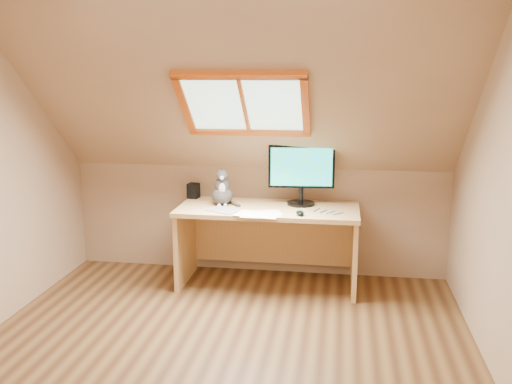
# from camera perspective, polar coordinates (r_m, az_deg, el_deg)

# --- Properties ---
(ground) EXTENTS (3.50, 3.50, 0.00)m
(ground) POSITION_cam_1_polar(r_m,az_deg,el_deg) (3.97, -3.77, -16.36)
(ground) COLOR brown
(ground) RESTS_ON ground
(room_shell) EXTENTS (3.52, 3.52, 2.41)m
(room_shell) POSITION_cam_1_polar(r_m,az_deg,el_deg) (3.42, -4.44, 4.38)
(room_shell) COLOR tan
(room_shell) RESTS_ON ground
(desk) EXTENTS (1.57, 0.69, 0.72)m
(desk) POSITION_cam_1_polar(r_m,az_deg,el_deg) (5.08, 1.32, -3.77)
(desk) COLOR #DFAA6A
(desk) RESTS_ON ground
(monitor) EXTENTS (0.58, 0.24, 0.53)m
(monitor) POSITION_cam_1_polar(r_m,az_deg,el_deg) (5.00, 4.56, 2.13)
(monitor) COLOR black
(monitor) RESTS_ON desk
(cat) EXTENTS (0.23, 0.26, 0.35)m
(cat) POSITION_cam_1_polar(r_m,az_deg,el_deg) (5.04, -3.41, 0.11)
(cat) COLOR #3E3937
(cat) RESTS_ON desk
(desk_speaker) EXTENTS (0.11, 0.11, 0.14)m
(desk_speaker) POSITION_cam_1_polar(r_m,az_deg,el_deg) (5.32, -6.27, 0.13)
(desk_speaker) COLOR black
(desk_speaker) RESTS_ON desk
(graphics_tablet) EXTENTS (0.31, 0.27, 0.01)m
(graphics_tablet) POSITION_cam_1_polar(r_m,az_deg,el_deg) (4.84, -3.24, -1.84)
(graphics_tablet) COLOR #B2B2B7
(graphics_tablet) RESTS_ON desk
(mouse) EXTENTS (0.09, 0.12, 0.04)m
(mouse) POSITION_cam_1_polar(r_m,az_deg,el_deg) (4.70, 4.42, -2.11)
(mouse) COLOR black
(mouse) RESTS_ON desk
(papers) EXTENTS (0.35, 0.30, 0.01)m
(papers) POSITION_cam_1_polar(r_m,az_deg,el_deg) (4.71, 0.81, -2.24)
(papers) COLOR white
(papers) RESTS_ON desk
(cables) EXTENTS (0.51, 0.26, 0.01)m
(cables) POSITION_cam_1_polar(r_m,az_deg,el_deg) (4.81, 5.99, -1.99)
(cables) COLOR silver
(cables) RESTS_ON desk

